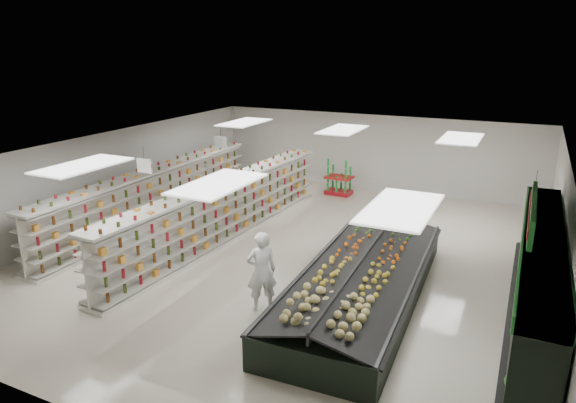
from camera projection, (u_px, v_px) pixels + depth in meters
The scene contains 16 objects.
floor at pixel (295, 253), 15.54m from camera, with size 16.00×16.00×0.00m, color beige.
ceiling at pixel (295, 149), 14.59m from camera, with size 14.00×16.00×0.02m, color white.
wall_back at pixel (373, 152), 21.96m from camera, with size 14.00×0.02×3.20m, color silver.
wall_front at pixel (85, 338), 8.17m from camera, with size 14.00×0.02×3.20m, color silver.
wall_left at pixel (114, 177), 17.94m from camera, with size 0.02×16.00×3.20m, color silver.
wall_right at pixel (562, 240), 12.19m from camera, with size 0.02×16.00×3.20m, color silver.
produce_wall_case at pixel (538, 275), 11.19m from camera, with size 0.93×8.00×2.20m.
aisle_sign_near at pixel (144, 166), 14.56m from camera, with size 0.52×0.06×0.75m.
aisle_sign_far at pixel (221, 142), 18.01m from camera, with size 0.52×0.06×0.75m.
hortifruti_banner at pixel (532, 212), 10.89m from camera, with size 0.12×3.20×0.95m.
gondola_left at pixel (156, 197), 18.09m from camera, with size 0.96×10.95×1.90m.
gondola_center at pixel (225, 212), 16.46m from camera, with size 1.41×11.14×1.93m.
produce_island at pixel (363, 279), 12.63m from camera, with size 3.06×7.74×1.14m.
soda_endcap at pixel (339, 179), 21.35m from camera, with size 1.12×0.79×1.39m.
shopper_main at pixel (262, 271), 11.97m from camera, with size 0.72×0.47×1.98m, color white.
shopper_background at pixel (237, 185), 20.18m from camera, with size 0.73×0.45×1.50m, color #9A865F.
Camera 1 is at (6.00, -13.06, 6.10)m, focal length 32.00 mm.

